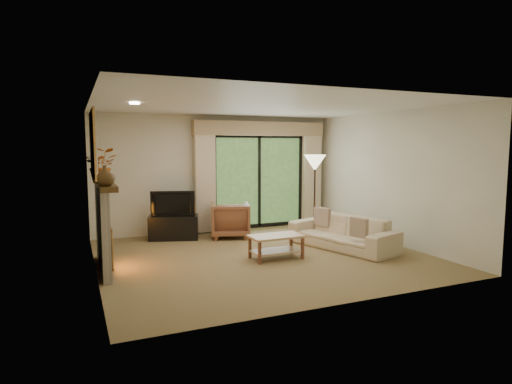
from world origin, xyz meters
name	(u,v)px	position (x,y,z in m)	size (l,w,h in m)	color
floor	(263,256)	(0.00, 0.00, 0.00)	(5.50, 5.50, 0.00)	olive
ceiling	(263,106)	(0.00, 0.00, 2.60)	(5.50, 5.50, 0.00)	silver
wall_back	(218,174)	(0.00, 2.50, 1.30)	(5.00, 5.00, 0.00)	beige
wall_front	(348,199)	(0.00, -2.50, 1.30)	(5.00, 5.00, 0.00)	beige
wall_left	(93,188)	(-2.75, 0.00, 1.30)	(5.00, 5.00, 0.00)	beige
wall_right	(389,178)	(2.75, 0.00, 1.30)	(5.00, 5.00, 0.00)	beige
fireplace	(102,227)	(-2.63, 0.20, 0.69)	(0.24, 1.70, 1.37)	gray
mirror	(93,144)	(-2.71, 0.20, 1.95)	(0.07, 1.45, 1.02)	tan
sliding_door	(259,181)	(1.00, 2.45, 1.10)	(2.26, 0.10, 2.16)	black
curtain_left	(205,179)	(-0.35, 2.34, 1.20)	(0.45, 0.18, 2.35)	beige
curtain_right	(311,176)	(2.35, 2.34, 1.20)	(0.45, 0.18, 2.35)	beige
cornice	(261,129)	(1.00, 2.36, 2.32)	(3.20, 0.24, 0.32)	tan
media_console	(174,227)	(-1.14, 1.95, 0.25)	(1.00, 0.45, 0.50)	black
tv	(173,203)	(-1.14, 1.95, 0.76)	(0.89, 0.12, 0.52)	black
armchair	(230,220)	(0.01, 1.69, 0.37)	(0.79, 0.81, 0.74)	brown
sofa	(342,232)	(1.61, -0.08, 0.30)	(2.08, 0.81, 0.61)	#C6B390
pillow_near	(359,228)	(1.54, -0.68, 0.51)	(0.09, 0.34, 0.34)	brown
pillow_far	(322,217)	(1.54, 0.52, 0.51)	(0.10, 0.37, 0.37)	brown
coffee_table	(276,247)	(0.13, -0.27, 0.21)	(0.91, 0.50, 0.41)	tan
floor_lamp	(314,196)	(1.71, 1.11, 0.87)	(0.47, 0.47, 1.74)	#FFEFC6
vase	(105,176)	(-2.61, -0.44, 1.51)	(0.28, 0.28, 0.29)	#442E14
branches	(102,165)	(-2.61, 0.11, 1.63)	(0.47, 0.41, 0.53)	#B65B18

